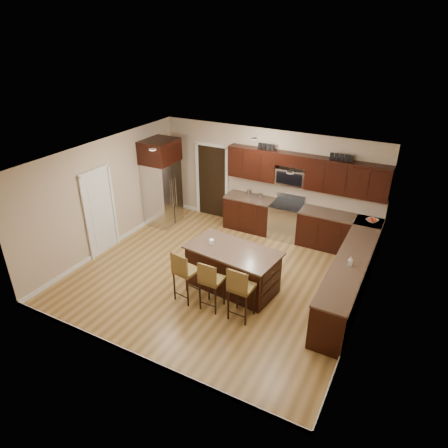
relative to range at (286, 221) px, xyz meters
The scene contains 23 objects.
floor 2.59m from the range, 105.51° to the right, with size 6.00×6.00×0.00m, color #A37A41.
ceiling 3.38m from the range, 105.51° to the right, with size 6.00×6.00×0.00m, color silver.
wall_back 1.15m from the range, 156.28° to the left, with size 6.00×6.00×0.00m, color tan.
wall_left 4.51m from the range, 146.33° to the right, with size 5.50×5.50×0.00m, color tan.
wall_right 3.49m from the range, 46.57° to the right, with size 5.50×5.50×0.00m, color tan.
base_cabinets 1.58m from the range, 39.46° to the right, with size 4.02×3.96×0.92m.
upper_cabinets 1.42m from the range, 20.23° to the left, with size 4.00×0.33×0.80m.
range is the anchor object (origin of this frame).
microwave 1.16m from the range, 90.00° to the left, with size 0.76×0.31×0.40m, color silver.
doorway 2.41m from the range, behind, with size 0.85×0.03×2.06m, color black.
pantry_door 4.61m from the range, 143.07° to the right, with size 0.03×0.80×2.04m, color white.
letter_decor 1.84m from the range, 31.31° to the left, with size 2.20×0.03×0.15m, color black, non-canonical shape.
island 2.64m from the range, 94.36° to the right, with size 2.01×1.22×0.92m.
stool_left 3.58m from the range, 103.68° to the right, with size 0.47×0.47×1.11m.
stool_mid 3.49m from the range, 94.20° to the right, with size 0.40×0.40×1.07m.
stool_right 3.51m from the range, 83.82° to the right, with size 0.44×0.44×1.14m.
refrigerator 3.47m from the range, 167.02° to the right, with size 0.79×0.94×2.35m.
floor_mat 1.14m from the range, 99.89° to the right, with size 0.81×0.54×0.01m, color olive.
fruit_bowl 2.12m from the range, ahead, with size 0.26×0.26×0.06m, color silver.
soap_bottle 2.97m from the range, 46.31° to the right, with size 0.08×0.08×0.18m, color #B2B2B2.
canister_tall 1.19m from the range, behind, with size 0.12×0.12×0.20m, color silver.
canister_short 0.91m from the range, behind, with size 0.11×0.11×0.17m, color silver.
island_jar 2.77m from the range, 104.91° to the right, with size 0.10×0.10×0.10m, color white.
Camera 1 is at (3.60, -6.43, 5.04)m, focal length 32.00 mm.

